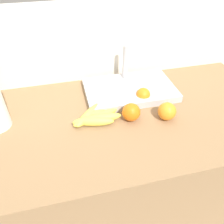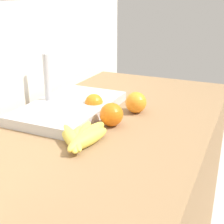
% 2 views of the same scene
% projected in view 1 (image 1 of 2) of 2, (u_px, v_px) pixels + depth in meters
% --- Properties ---
extents(ground_plane, '(6.00, 6.00, 0.00)m').
position_uv_depth(ground_plane, '(112.00, 216.00, 1.57)').
color(ground_plane, beige).
extents(counter, '(1.54, 0.69, 0.91)m').
position_uv_depth(counter, '(112.00, 178.00, 1.28)').
color(counter, olive).
rests_on(counter, ground).
extents(wall_back, '(1.94, 0.06, 1.30)m').
position_uv_depth(wall_back, '(98.00, 111.00, 1.44)').
color(wall_back, silver).
rests_on(wall_back, ground).
extents(banana_bunch, '(0.21, 0.18, 0.04)m').
position_uv_depth(banana_bunch, '(94.00, 117.00, 0.97)').
color(banana_bunch, '#DDCB4C').
rests_on(banana_bunch, counter).
extents(orange_back_right, '(0.08, 0.08, 0.08)m').
position_uv_depth(orange_back_right, '(167.00, 111.00, 0.97)').
color(orange_back_right, orange).
rests_on(orange_back_right, counter).
extents(orange_front, '(0.08, 0.08, 0.08)m').
position_uv_depth(orange_front, '(131.00, 112.00, 0.96)').
color(orange_front, orange).
rests_on(orange_front, counter).
extents(orange_right, '(0.07, 0.07, 0.07)m').
position_uv_depth(orange_right, '(143.00, 95.00, 1.07)').
color(orange_right, orange).
rests_on(orange_right, counter).
extents(sink_basin, '(0.44, 0.27, 0.21)m').
position_uv_depth(sink_basin, '(129.00, 89.00, 1.13)').
color(sink_basin, '#B7BABF').
rests_on(sink_basin, counter).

